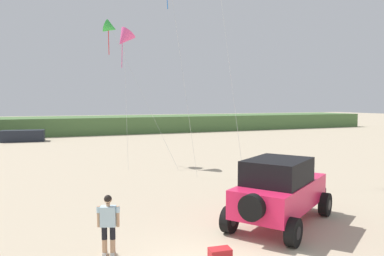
% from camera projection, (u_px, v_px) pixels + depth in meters
% --- Properties ---
extents(dune_ridge, '(90.00, 8.58, 2.16)m').
position_uv_depth(dune_ridge, '(74.00, 125.00, 48.60)').
color(dune_ridge, '#4C703D').
rests_on(dune_ridge, ground_plane).
extents(jeep, '(4.95, 4.35, 2.26)m').
position_uv_depth(jeep, '(280.00, 189.00, 12.55)').
color(jeep, '#EA2151').
rests_on(jeep, ground_plane).
extents(person_watching, '(0.59, 0.41, 1.67)m').
position_uv_depth(person_watching, '(108.00, 222.00, 9.96)').
color(person_watching, tan).
rests_on(person_watching, ground_plane).
extents(cooler_box, '(0.60, 0.42, 0.38)m').
position_uv_depth(cooler_box, '(220.00, 256.00, 9.58)').
color(cooler_box, '#B21E23').
rests_on(cooler_box, ground_plane).
extents(distant_sedan, '(4.35, 2.11, 1.20)m').
position_uv_depth(distant_sedan, '(23.00, 136.00, 38.85)').
color(distant_sedan, '#1E232D').
rests_on(distant_sedan, ground_plane).
extents(kite_blue_swept, '(1.78, 3.90, 9.17)m').
position_uv_depth(kite_blue_swept, '(124.00, 39.00, 24.80)').
color(kite_blue_swept, '#E04C93').
rests_on(kite_blue_swept, ground_plane).
extents(kite_purple_stunt, '(3.52, 6.28, 9.95)m').
position_uv_depth(kite_purple_stunt, '(111.00, 28.00, 25.87)').
color(kite_purple_stunt, green).
rests_on(kite_purple_stunt, ground_plane).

